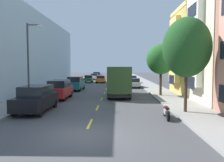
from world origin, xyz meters
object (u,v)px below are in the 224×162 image
Objects in this scene: parked_hatchback_silver at (134,83)px; parked_suv_teal at (76,83)px; parked_wagon_charcoal at (132,79)px; moving_orange_sedan at (101,79)px; delivery_box_truck at (119,79)px; parked_motorcycle at (166,112)px; parked_wagon_white at (94,76)px; parked_suv_black at (36,98)px; street_lamp at (30,57)px; street_tree_nearest at (187,47)px; parked_hatchback_forest at (88,79)px; parked_sedan_sky at (127,76)px; parked_pickup_burgundy at (97,75)px; parked_suv_red at (59,89)px; street_tree_second at (161,59)px.

parked_suv_teal is at bearing -154.58° from parked_hatchback_silver.
parked_hatchback_silver is at bearing -91.23° from parked_wagon_charcoal.
parked_suv_teal is at bearing -99.17° from moving_orange_sedan.
parked_motorcycle is at bearing -74.30° from delivery_box_truck.
parked_wagon_white is 40.84m from parked_suv_black.
street_lamp is 9.84m from delivery_box_truck.
parked_hatchback_silver is 1.96× the size of parked_motorcycle.
parked_hatchback_forest is at bearing 109.56° from street_tree_nearest.
parked_hatchback_silver is 23.69m from parked_wagon_white.
street_tree_nearest is 0.96× the size of street_lamp.
parked_wagon_white is at bearing 87.49° from street_lamp.
parked_wagon_charcoal is (8.69, 13.44, -0.18)m from parked_suv_teal.
parked_sedan_sky is 26.11m from parked_hatchback_silver.
moving_orange_sedan is 2.19× the size of parked_motorcycle.
parked_pickup_burgundy is (-0.03, 33.59, -0.16)m from parked_suv_teal.
parked_suv_black is (0.02, -6.46, 0.00)m from parked_suv_red.
parked_pickup_burgundy reaches higher than parked_wagon_charcoal.
parked_hatchback_forest is (-0.24, 15.51, -0.23)m from parked_suv_teal.
parked_sedan_sky is 0.94× the size of parked_suv_black.
street_lamp reaches higher than parked_motorcycle.
parked_hatchback_forest is (1.48, 27.19, -3.36)m from street_lamp.
parked_suv_black is (-10.72, 0.36, -3.65)m from street_tree_nearest.
delivery_box_truck is 1.55× the size of parked_suv_black.
street_tree_nearest is 19.62m from parked_hatchback_silver.
parked_suv_red is at bearing -89.69° from parked_hatchback_forest.
parked_wagon_charcoal is at bearing 95.67° from street_tree_second.
parked_suv_black is (-8.58, -18.75, 0.23)m from parked_hatchback_silver.
parked_pickup_burgundy is (0.08, 41.84, -0.16)m from parked_suv_red.
parked_sedan_sky is 2.21× the size of parked_motorcycle.
street_tree_nearest is at bearing 41.48° from parked_motorcycle.
moving_orange_sedan is (2.49, -11.07, -0.05)m from parked_wagon_white.
street_lamp is 12.21m from parked_suv_teal.
parked_hatchback_silver is 9.40m from parked_wagon_charcoal.
street_lamp is 27.38m from parked_wagon_charcoal.
parked_wagon_white is (-10.69, 32.21, -3.33)m from street_tree_second.
parked_suv_red is 41.84m from parked_pickup_burgundy.
parked_motorcycle is (9.07, -1.82, -0.58)m from parked_suv_black.
parked_pickup_burgundy is (-10.66, 39.67, -3.30)m from street_tree_second.
parked_wagon_white is (1.66, 37.80, -3.31)m from street_lamp.
street_tree_nearest is 1.36× the size of parked_suv_teal.
parked_hatchback_forest is at bearing 127.24° from parked_hatchback_silver.
parked_suv_teal is at bearing 125.20° from street_tree_nearest.
parked_hatchback_forest and parked_wagon_white have the same top height.
parked_pickup_burgundy is (-8.72, 20.15, 0.02)m from parked_wagon_charcoal.
parked_hatchback_silver is at bearing 96.39° from street_tree_nearest.
delivery_box_truck is 1.64× the size of parked_sedan_sky.
delivery_box_truck is 1.85× the size of parked_hatchback_forest.
delivery_box_truck is 19.68m from parked_wagon_charcoal.
street_tree_nearest is 11.33m from parked_suv_black.
street_tree_nearest is 31.47m from moving_orange_sedan.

